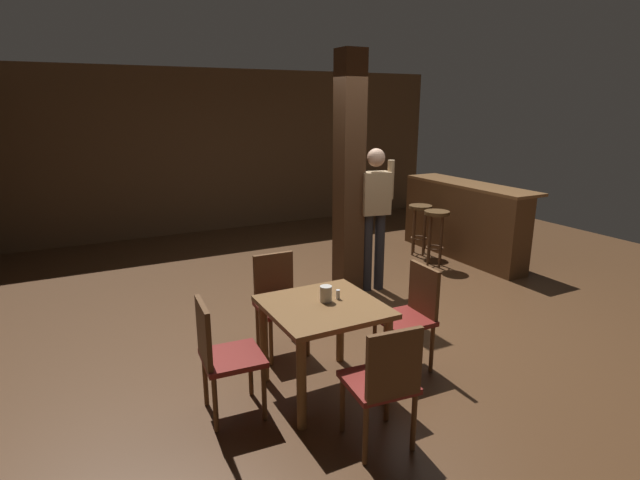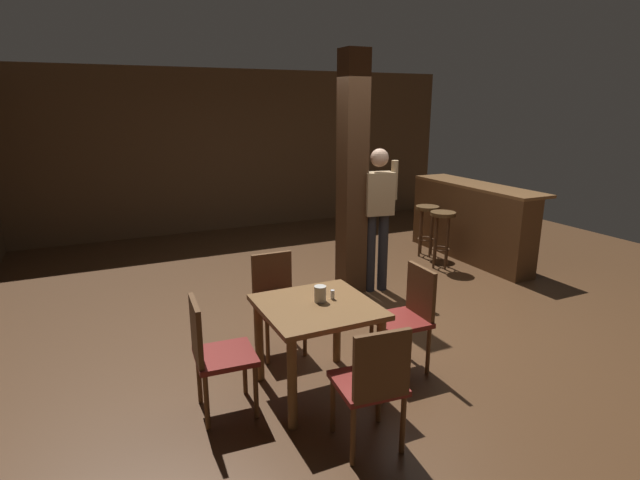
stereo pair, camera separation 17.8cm
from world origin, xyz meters
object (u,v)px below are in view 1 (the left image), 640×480
Objects in this scene: standing_person at (375,210)px; bar_counter at (462,220)px; chair_east at (412,312)px; bar_stool_mid at (420,218)px; napkin_cup at (326,294)px; chair_south at (384,380)px; salt_shaker at (338,294)px; bar_stool_near at (436,225)px; chair_west at (222,353)px; chair_north at (279,298)px; dining_table at (323,321)px.

bar_counter is (1.91, 0.54, -0.44)m from standing_person.
chair_east is at bearing -139.63° from bar_counter.
bar_counter is 2.94× the size of bar_stool_mid.
chair_south is at bearing -91.64° from napkin_cup.
salt_shaker is 4.01m from bar_counter.
chair_east reaches higher than bar_stool_near.
standing_person reaches higher than chair_west.
chair_south is 4.57m from bar_stool_mid.
chair_north is 0.82m from napkin_cup.
chair_west is (-0.76, -0.76, 0.00)m from chair_north.
chair_east is 0.40× the size of bar_counter.
bar_counter is at bearing -39.56° from bar_stool_mid.
chair_west and chair_south have the same top height.
bar_stool_near is 0.58m from bar_stool_mid.
bar_stool_near is at bearing 35.95° from napkin_cup.
dining_table is 1.13× the size of bar_stool_mid.
chair_north is at bearing 96.16° from napkin_cup.
napkin_cup is 0.07× the size of standing_person.
bar_stool_near is at bearing -105.98° from bar_stool_mid.
salt_shaker is at bearing -137.86° from bar_stool_mid.
dining_table is 1.08× the size of bar_stool_near.
bar_stool_near is (2.02, 2.09, 0.08)m from chair_east.
dining_table is 0.80m from chair_west.
standing_person reaches higher than bar_counter.
chair_east is at bearing -42.10° from chair_north.
dining_table is 0.50× the size of standing_person.
bar_stool_mid is at bearing 34.28° from chair_west.
bar_counter reaches higher than bar_stool_near.
dining_table is 0.21m from napkin_cup.
chair_south is 4.05m from bar_stool_near.
chair_east reaches higher than bar_stool_mid.
bar_counter is at bearing 32.80° from dining_table.
bar_stool_near is (2.90, 1.29, 0.08)m from chair_north.
bar_counter is 2.81× the size of bar_stool_near.
chair_north is 0.52× the size of standing_person.
standing_person is 0.77× the size of bar_counter.
chair_west is 4.20m from bar_stool_near.
chair_east is at bearing -1.35° from chair_west.
salt_shaker is (0.11, 0.00, -0.03)m from napkin_cup.
standing_person reaches higher than bar_stool_near.
chair_east is at bearing -129.46° from bar_stool_mid.
chair_west is at bearing 134.30° from chair_south.
chair_north is at bearing 104.12° from salt_shaker.
napkin_cup is 0.06× the size of bar_counter.
standing_person reaches higher than dining_table.
bar_stool_near is at bearing 23.88° from chair_north.
dining_table is 0.96× the size of chair_east.
salt_shaker reaches higher than bar_stool_mid.
bar_counter reaches higher than bar_stool_mid.
chair_west is 0.52× the size of standing_person.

